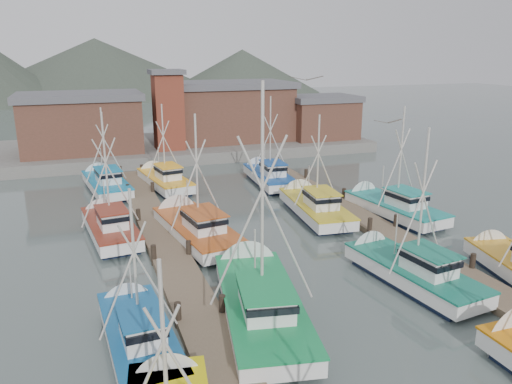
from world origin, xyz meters
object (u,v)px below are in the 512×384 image
object	(u,v)px
boat_4	(259,299)
boat_8	(194,227)
lookout_tower	(168,109)
boat_12	(163,179)

from	to	relation	value
boat_4	boat_8	bearing A→B (deg)	104.10
lookout_tower	boat_8	world-z (taller)	lookout_tower
boat_12	boat_8	bearing A→B (deg)	-99.69
boat_4	boat_12	bearing A→B (deg)	101.73
boat_4	boat_8	xyz separation A→B (m)	(-0.63, 10.46, -0.01)
boat_4	boat_12	world-z (taller)	boat_4
lookout_tower	boat_4	size ratio (longest dim) A/B	0.74
boat_4	boat_12	distance (m)	23.66
boat_8	lookout_tower	bearing A→B (deg)	75.12
boat_4	lookout_tower	bearing A→B (deg)	96.97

